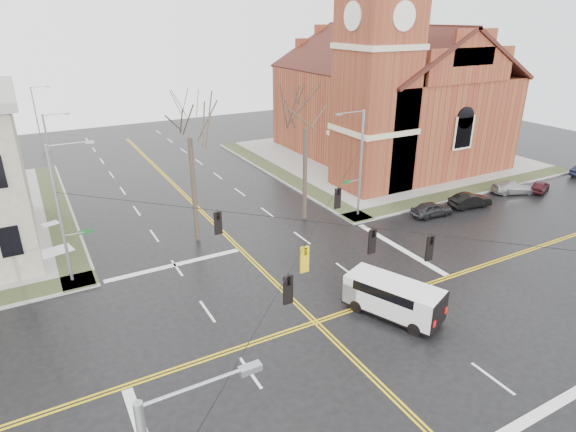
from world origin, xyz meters
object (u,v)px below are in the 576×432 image
streetlight_north_b (38,117)px  parked_car_d (540,186)px  church (386,87)px  parked_car_a (432,209)px  parked_car_b (470,200)px  signal_pole_nw (62,211)px  tree_nw_near (189,130)px  streetlight_north_a (52,154)px  parked_car_c (513,188)px  signal_pole_ne (359,161)px  cargo_van (390,295)px  tree_ne (306,122)px

streetlight_north_b → parked_car_d: 57.91m
church → parked_car_a: bearing=-115.2°
streetlight_north_b → parked_car_b: streetlight_north_b is taller
signal_pole_nw → tree_nw_near: bearing=12.8°
parked_car_a → parked_car_b: 4.53m
streetlight_north_a → parked_car_b: 37.99m
streetlight_north_a → parked_car_c: (38.81, -19.21, -3.87)m
parked_car_b → tree_nw_near: tree_nw_near is taller
signal_pole_nw → parked_car_a: size_ratio=2.40×
parked_car_c → streetlight_north_a: bearing=86.4°
tree_nw_near → signal_pole_nw: bearing=-167.2°
signal_pole_ne → signal_pole_nw: 22.64m
streetlight_north_b → tree_nw_near: size_ratio=0.68×
signal_pole_ne → streetlight_north_b: size_ratio=1.12×
church → cargo_van: size_ratio=4.63×
church → tree_nw_near: bearing=-157.4°
church → streetlight_north_a: bearing=174.8°
church → tree_ne: (-17.72, -11.71, -0.08)m
streetlight_north_b → tree_ne: (17.70, -34.93, 3.89)m
cargo_van → tree_ne: 16.31m
parked_car_c → tree_ne: bearing=101.3°
cargo_van → tree_nw_near: 17.77m
signal_pole_nw → parked_car_c: size_ratio=2.18×
signal_pole_ne → cargo_van: 15.14m
signal_pole_ne → tree_ne: size_ratio=0.78×
parked_car_b → signal_pole_nw: bearing=92.5°
signal_pole_ne → signal_pole_nw: size_ratio=1.00×
parked_car_b → streetlight_north_a: bearing=66.7°
streetlight_north_a → cargo_van: streetlight_north_a is taller
signal_pole_nw → parked_car_d: 42.60m
signal_pole_ne → streetlight_north_a: size_ratio=1.12×
parked_car_a → tree_ne: tree_ne is taller
streetlight_north_b → parked_car_c: 55.30m
streetlight_north_b → cargo_van: bearing=-73.3°
streetlight_north_b → streetlight_north_a: bearing=-90.0°
signal_pole_ne → tree_nw_near: (-13.57, 2.06, 3.62)m
signal_pole_ne → parked_car_d: signal_pole_ne is taller
parked_car_b → parked_car_c: 6.60m
streetlight_north_a → parked_car_a: bearing=-35.3°
parked_car_d → parked_car_c: bearing=48.1°
parked_car_b → tree_nw_near: (-23.83, 5.31, 7.91)m
signal_pole_ne → streetlight_north_a: (-21.97, 16.50, -0.48)m
parked_car_c → church: bearing=34.7°
signal_pole_nw → parked_car_b: size_ratio=2.27×
tree_nw_near → tree_ne: (9.29, -0.49, -0.21)m
cargo_van → parked_car_c: 26.05m
parked_car_c → parked_car_d: (2.74, -0.94, -0.03)m
church → streetlight_north_a: (-35.42, 3.22, -3.97)m
streetlight_north_a → signal_pole_ne: bearing=-36.9°
tree_ne → cargo_van: bearing=-101.3°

